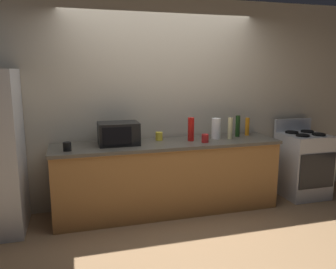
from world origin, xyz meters
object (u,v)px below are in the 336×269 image
mug_black (67,147)px  stove_range (303,164)px  bottle_wine (238,126)px  paper_towel_roll (216,129)px  bottle_hand_soap (230,128)px  bottle_hot_sauce (191,129)px  mug_yellow (159,136)px  bottle_dish_soap (247,127)px  microwave (118,134)px  mug_red (205,138)px

mug_black → stove_range: bearing=2.2°
bottle_wine → stove_range: bearing=-6.3°
paper_towel_roll → mug_black: bearing=-174.7°
bottle_hand_soap → bottle_hot_sauce: size_ratio=0.94×
stove_range → bottle_hand_soap: bearing=-179.9°
mug_black → mug_yellow: (1.13, 0.28, 0.00)m
paper_towel_roll → bottle_dish_soap: size_ratio=1.11×
bottle_dish_soap → bottle_hot_sauce: bearing=-171.2°
microwave → bottle_wine: 1.61m
bottle_dish_soap → mug_black: 2.39m
bottle_wine → bottle_dish_soap: bottle_wine is taller
bottle_hand_soap → mug_red: 0.43m
paper_towel_roll → bottle_wine: (0.34, 0.06, 0.01)m
bottle_dish_soap → mug_black: (-2.38, -0.27, -0.07)m
paper_towel_roll → bottle_hot_sauce: 0.36m
mug_black → mug_yellow: 1.16m
mug_red → mug_yellow: bearing=151.4°
bottle_dish_soap → mug_black: bearing=-173.4°
bottle_wine → mug_black: 2.22m
bottle_dish_soap → mug_yellow: bottle_dish_soap is taller
bottle_hot_sauce → mug_black: bearing=-174.7°
bottle_wine → bottle_hand_soap: (-0.17, -0.11, -0.00)m
bottle_hot_sauce → mug_black: (-1.51, -0.14, -0.10)m
paper_towel_roll → bottle_wine: bottle_wine is taller
bottle_hand_soap → mug_yellow: bearing=170.0°
bottle_dish_soap → bottle_hot_sauce: (-0.87, -0.13, 0.03)m
stove_range → mug_yellow: bearing=175.6°
microwave → paper_towel_roll: size_ratio=1.78×
bottle_wine → bottle_hot_sauce: (-0.70, -0.09, 0.01)m
mug_black → mug_red: mug_red is taller
bottle_hand_soap → mug_yellow: 0.93m
bottle_wine → bottle_hot_sauce: bottle_hot_sauce is taller
stove_range → mug_black: (-3.20, -0.12, 0.49)m
stove_range → mug_yellow: (-2.07, 0.16, 0.49)m
microwave → bottle_dish_soap: microwave is taller
bottle_wine → bottle_hand_soap: size_ratio=1.02×
microwave → mug_red: microwave is taller
bottle_hot_sauce → microwave: bearing=177.9°
stove_range → microwave: bearing=178.9°
stove_range → bottle_wine: bottle_wine is taller
stove_range → mug_yellow: 2.14m
bottle_hot_sauce → mug_yellow: size_ratio=2.85×
paper_towel_roll → mug_red: paper_towel_roll is taller
stove_range → bottle_wine: size_ratio=3.78×
bottle_dish_soap → stove_range: bearing=-10.2°
microwave → bottle_hand_soap: bottle_hand_soap is taller
microwave → stove_range: bearing=-1.1°
bottle_dish_soap → bottle_hot_sauce: size_ratio=0.82×
paper_towel_roll → mug_red: 0.29m
bottle_wine → mug_red: (-0.56, -0.23, -0.09)m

